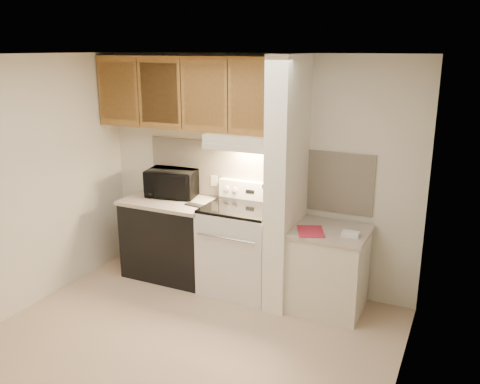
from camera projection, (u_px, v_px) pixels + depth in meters
The scene contains 50 objects.
floor at pixel (186, 342), 4.56m from camera, with size 3.60×3.60×0.00m, color #C7A88B.
ceiling at pixel (176, 55), 3.88m from camera, with size 3.60×3.60×0.00m, color white.
wall_back at pixel (254, 172), 5.52m from camera, with size 3.60×0.02×2.50m, color beige.
wall_left at pixel (24, 186), 4.96m from camera, with size 0.02×3.00×2.50m, color beige.
wall_right at pixel (406, 245), 3.48m from camera, with size 0.02×3.00×2.50m, color beige.
backsplash at pixel (253, 173), 5.52m from camera, with size 2.60×0.02×0.63m, color beige.
range_body at pixel (240, 250), 5.44m from camera, with size 0.76×0.65×0.92m, color silver.
oven_window at pixel (227, 257), 5.15m from camera, with size 0.50×0.01×0.30m, color black.
oven_handle at pixel (225, 238), 5.06m from camera, with size 0.02×0.02×0.65m, color silver.
cooktop at pixel (240, 208), 5.31m from camera, with size 0.74×0.64×0.03m, color black.
range_backguard at pixel (252, 191), 5.53m from camera, with size 0.76×0.08×0.20m, color silver.
range_display at pixel (250, 192), 5.49m from camera, with size 0.10×0.01×0.04m, color black.
range_knob_left_outer at pixel (227, 189), 5.60m from camera, with size 0.05×0.05×0.02m, color silver.
range_knob_left_inner at pixel (235, 190), 5.56m from camera, with size 0.05×0.05×0.02m, color silver.
range_knob_right_inner at pixel (265, 194), 5.41m from camera, with size 0.05×0.05×0.02m, color silver.
range_knob_right_outer at pixel (274, 195), 5.37m from camera, with size 0.05×0.05×0.02m, color silver.
dishwasher_front at pixel (171, 239), 5.82m from camera, with size 1.00×0.63×0.87m, color black.
left_countertop at pixel (170, 201), 5.69m from camera, with size 1.04×0.67×0.04m, color #B5A394.
spoon_rest at pixel (195, 205), 5.46m from camera, with size 0.25×0.08×0.02m, color black.
teal_jar at pixel (155, 187), 6.01m from camera, with size 0.09×0.09×0.10m, color #296B6F.
outlet at pixel (214, 181), 5.74m from camera, with size 0.08×0.01×0.12m, color beige.
microwave at pixel (172, 183), 5.79m from camera, with size 0.56×0.38×0.31m, color black.
partition_pillar at pixel (287, 184), 5.01m from camera, with size 0.22×0.70×2.50m, color white.
pillar_trim at pixel (276, 178), 5.04m from camera, with size 0.01×0.70×0.04m, color olive.
knife_strip at pixel (274, 177), 5.00m from camera, with size 0.02×0.42×0.04m, color black.
knife_blade_a at pixel (266, 191), 4.89m from camera, with size 0.01×0.04×0.16m, color silver.
knife_handle_a at pixel (266, 176), 4.84m from camera, with size 0.02×0.02×0.10m, color black.
knife_blade_b at pixel (269, 190), 4.96m from camera, with size 0.01×0.04×0.18m, color silver.
knife_handle_b at pixel (269, 174), 4.91m from camera, with size 0.02×0.02×0.10m, color black.
knife_blade_c at pixel (272, 189), 5.02m from camera, with size 0.01×0.04×0.20m, color silver.
knife_handle_c at pixel (272, 173), 4.98m from camera, with size 0.02×0.02×0.10m, color black.
knife_blade_d at pixel (275, 185), 5.09m from camera, with size 0.01×0.04×0.16m, color silver.
knife_handle_d at pixel (276, 170), 5.07m from camera, with size 0.02×0.02×0.10m, color black.
knife_blade_e at pixel (278, 184), 5.16m from camera, with size 0.01×0.04×0.18m, color silver.
knife_handle_e at pixel (279, 169), 5.13m from camera, with size 0.02×0.02×0.10m, color black.
oven_mitt at pixel (280, 188), 5.24m from camera, with size 0.03×0.11×0.26m, color gray.
right_cab_base at pixel (328, 271), 5.05m from camera, with size 0.70×0.60×0.81m, color beige.
right_countertop at pixel (330, 231), 4.94m from camera, with size 0.74×0.64×0.04m, color #B5A394.
red_folder at pixel (311, 231), 4.86m from camera, with size 0.24×0.33×0.01m, color #B72338.
white_box at pixel (351, 234), 4.75m from camera, with size 0.16×0.10×0.04m, color white.
range_hood at pixel (246, 141), 5.23m from camera, with size 0.78×0.44×0.15m, color beige.
hood_lip at pixel (237, 149), 5.06m from camera, with size 0.78×0.04×0.06m, color beige.
upper_cabinets at pixel (189, 93), 5.43m from camera, with size 2.18×0.33×0.77m, color olive.
cab_door_a at pixel (118, 91), 5.62m from camera, with size 0.46×0.01×0.63m, color olive.
cab_gap_a at pixel (138, 92), 5.51m from camera, with size 0.01×0.01×0.73m, color black.
cab_door_b at pixel (159, 93), 5.40m from camera, with size 0.46×0.01×0.63m, color olive.
cab_gap_b at pixel (181, 94), 5.29m from camera, with size 0.01×0.01×0.73m, color black.
cab_door_c at pixel (204, 95), 5.17m from camera, with size 0.46×0.01×0.63m, color olive.
cab_gap_c at pixel (228, 96), 5.06m from camera, with size 0.01×0.01×0.73m, color black.
cab_door_d at pixel (253, 97), 4.95m from camera, with size 0.46×0.01×0.63m, color olive.
Camera 1 is at (2.15, -3.42, 2.56)m, focal length 38.00 mm.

